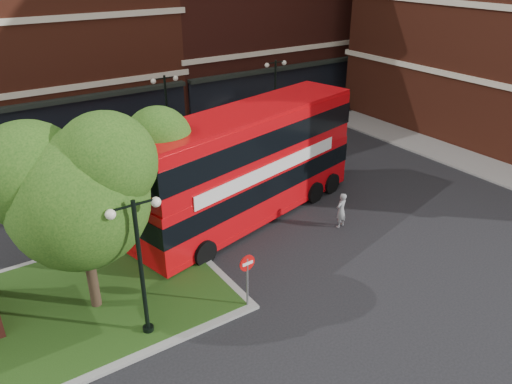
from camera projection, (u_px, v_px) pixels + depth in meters
ground at (284, 282)px, 19.30m from camera, size 120.00×120.00×0.00m
pavement_far at (128, 151)px, 31.59m from camera, size 44.00×3.00×0.12m
pavement_side at (490, 169)px, 29.04m from camera, size 3.00×28.00×0.12m
traffic_island at (50, 314)px, 17.50m from camera, size 12.60×7.60×0.15m
tree_island_west at (73, 187)px, 15.82m from camera, size 5.40×4.71×7.21m
tree_island_east at (135, 159)px, 19.43m from camera, size 4.46×3.90×6.29m
lamp_island at (140, 263)px, 15.45m from camera, size 1.72×0.36×5.00m
lamp_far_left at (167, 112)px, 29.89m from camera, size 1.72×0.36×5.00m
lamp_far_right at (275, 93)px, 33.90m from camera, size 1.72×0.36×5.00m
bus at (249, 158)px, 22.70m from camera, size 12.47×5.61×4.64m
woman at (341, 210)px, 22.79m from camera, size 0.70×0.54×1.69m
car_silver at (110, 147)px, 30.27m from camera, size 4.72×2.41×1.54m
car_white at (259, 117)px, 35.77m from camera, size 4.59×1.70×1.50m
no_entry_sign at (247, 271)px, 17.23m from camera, size 0.61×0.08×2.20m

